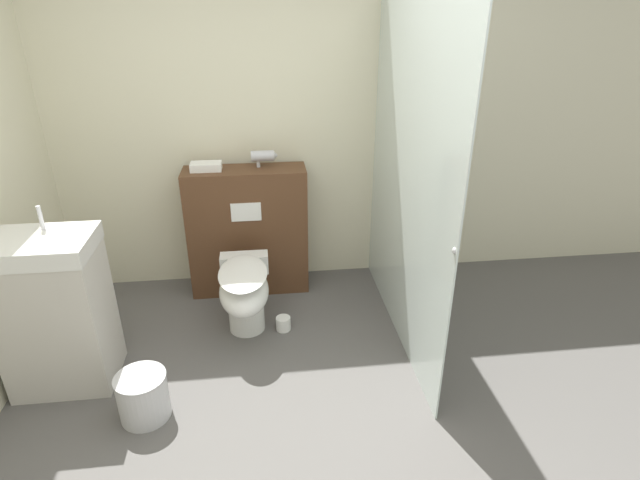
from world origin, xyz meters
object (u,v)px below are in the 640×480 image
object	(u,v)px
sink_vanity	(56,312)
hair_drier	(264,156)
waste_bin	(143,396)
toilet	(245,292)

from	to	relation	value
sink_vanity	hair_drier	world-z (taller)	hair_drier
waste_bin	sink_vanity	bearing A→B (deg)	143.72
toilet	hair_drier	bearing A→B (deg)	74.99
sink_vanity	toilet	bearing A→B (deg)	18.38
sink_vanity	hair_drier	distance (m)	1.72
toilet	waste_bin	world-z (taller)	toilet
waste_bin	toilet	bearing A→B (deg)	52.79
toilet	sink_vanity	size ratio (longest dim) A/B	0.59
toilet	waste_bin	xyz separation A→B (m)	(-0.56, -0.73, -0.19)
toilet	waste_bin	size ratio (longest dim) A/B	2.31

